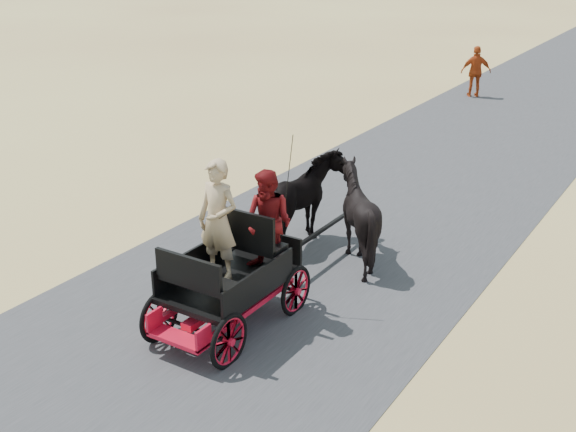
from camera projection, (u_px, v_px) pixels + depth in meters
The scene contains 8 objects.
ground at pixel (166, 361), 9.86m from camera, with size 140.00×140.00×0.00m, color tan.
road at pixel (166, 361), 9.86m from camera, with size 6.00×140.00×0.01m, color #38383A.
carriage at pixel (230, 303), 10.64m from camera, with size 1.30×2.40×0.72m, color black, non-canonical shape.
horse_left at pixel (304, 203), 13.08m from camera, with size 0.91×2.01×1.70m, color black.
horse_right at pixel (358, 216), 12.53m from camera, with size 1.37×1.54×1.70m, color black.
driver_man at pixel (218, 220), 10.31m from camera, with size 0.66×0.43×1.80m, color tan.
passenger_woman at pixel (269, 222), 10.53m from camera, with size 0.77×0.60×1.58m, color #660C0F.
pedestrian at pixel (476, 72), 24.58m from camera, with size 1.01×0.42×1.73m, color #A93B13.
Camera 1 is at (5.91, -6.18, 5.56)m, focal length 45.00 mm.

